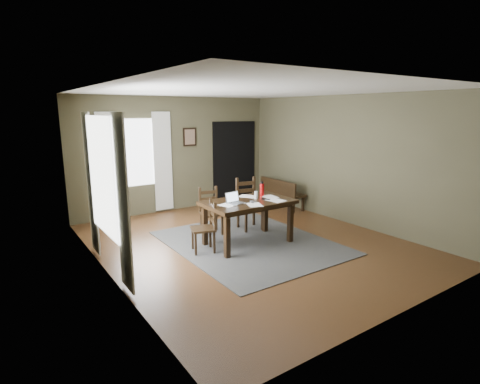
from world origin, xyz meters
TOP-DOWN VIEW (x-y plane):
  - ground at (0.00, 0.00)m, footprint 5.00×6.00m
  - room_shell at (0.00, 0.00)m, footprint 5.02×6.02m
  - rug at (0.00, 0.00)m, footprint 2.60×3.20m
  - dining_table at (-0.04, -0.01)m, footprint 1.58×0.95m
  - chair_end at (-0.86, 0.08)m, footprint 0.49×0.49m
  - chair_back_left at (-0.30, 0.88)m, footprint 0.46×0.46m
  - chair_back_right at (0.51, 0.72)m, footprint 0.51×0.52m
  - bench at (2.16, 1.63)m, footprint 0.41×1.28m
  - laptop at (-0.35, -0.03)m, footprint 0.31×0.26m
  - computer_mouse at (-0.07, -0.16)m, footprint 0.08×0.10m
  - tv_remote at (0.27, -0.12)m, footprint 0.12×0.15m
  - drinking_glass at (0.17, 0.03)m, footprint 0.07×0.07m
  - water_bottle at (0.39, 0.14)m, footprint 0.10×0.10m
  - paper_a at (-0.53, -0.08)m, footprint 0.27×0.32m
  - paper_b at (0.38, -0.28)m, footprint 0.29×0.35m
  - paper_c at (0.16, 0.27)m, footprint 0.38×0.39m
  - paper_d at (0.47, 0.01)m, footprint 0.26×0.32m
  - paper_e at (-0.13, -0.32)m, footprint 0.32×0.36m
  - window_left at (-2.47, 0.20)m, footprint 0.01×1.30m
  - window_back at (-1.00, 2.97)m, footprint 1.00×0.01m
  - curtain_left_near at (-2.44, -0.62)m, footprint 0.03×0.48m
  - curtain_left_far at (-2.44, 1.02)m, footprint 0.03×0.48m
  - curtain_back_left at (-1.62, 2.94)m, footprint 0.44×0.03m
  - curtain_back_right at (-0.38, 2.94)m, footprint 0.44×0.03m
  - framed_picture at (0.35, 2.97)m, footprint 0.34×0.03m
  - doorway_back at (1.65, 2.97)m, footprint 1.30×0.03m

SIDE VIEW (x-z plane):
  - ground at x=0.00m, z-range -0.01..0.00m
  - rug at x=0.00m, z-range 0.00..0.01m
  - bench at x=2.16m, z-range 0.07..0.79m
  - chair_end at x=-0.86m, z-range -0.01..0.88m
  - chair_back_left at x=-0.30m, z-range -0.01..0.90m
  - chair_back_right at x=0.51m, z-range -0.01..1.02m
  - dining_table at x=-0.04m, z-range 0.31..1.10m
  - paper_a at x=-0.53m, z-range 0.80..0.80m
  - paper_d at x=0.47m, z-range 0.80..0.81m
  - paper_e at x=-0.13m, z-range 0.80..0.81m
  - paper_c at x=0.16m, z-range 0.80..0.81m
  - paper_b at x=0.38m, z-range 0.80..0.81m
  - tv_remote at x=0.27m, z-range 0.80..0.82m
  - computer_mouse at x=-0.07m, z-range 0.80..0.83m
  - laptop at x=-0.35m, z-range 0.75..0.95m
  - drinking_glass at x=0.17m, z-range 0.80..0.94m
  - water_bottle at x=0.39m, z-range 0.79..1.07m
  - doorway_back at x=1.65m, z-range 0.00..2.10m
  - curtain_left_near at x=-2.44m, z-range 0.05..2.35m
  - curtain_left_far at x=-2.44m, z-range 0.05..2.35m
  - curtain_back_left at x=-1.62m, z-range 0.05..2.35m
  - curtain_back_right at x=-0.38m, z-range 0.05..2.35m
  - window_left at x=-2.47m, z-range 0.60..2.30m
  - window_back at x=-1.00m, z-range 0.70..2.20m
  - framed_picture at x=0.35m, z-range 1.53..1.97m
  - room_shell at x=0.00m, z-range 0.45..3.16m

